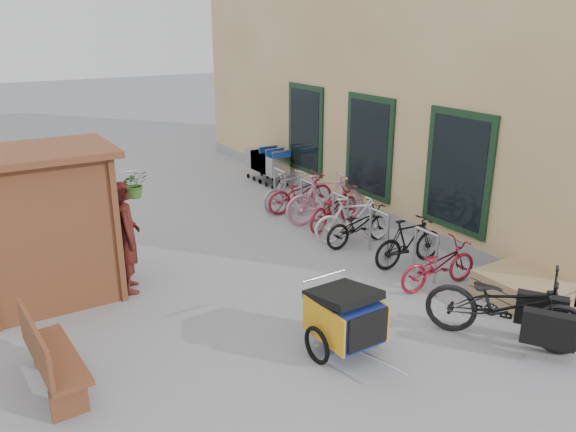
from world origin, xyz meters
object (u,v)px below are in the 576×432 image
shopping_carts (267,161)px  kiosk (38,206)px  bench (49,355)px  bike_7 (290,191)px  child_trailer (345,316)px  cargo_bike (508,306)px  person_kiosk (126,237)px  bike_2 (359,225)px  bike_6 (300,193)px  pallet_stack (521,288)px  bike_4 (334,208)px  bike_1 (409,242)px  bike_3 (353,220)px  bike_5 (325,199)px  bike_0 (438,265)px

shopping_carts → kiosk: bearing=-146.3°
bench → bike_7: 7.37m
child_trailer → cargo_bike: (2.00, -0.95, 0.02)m
person_kiosk → bike_2: person_kiosk is taller
shopping_carts → bike_7: shopping_carts is taller
bike_6 → shopping_carts: bearing=-9.7°
bench → person_kiosk: (1.58, 2.16, 0.43)m
kiosk → pallet_stack: 7.50m
child_trailer → person_kiosk: (-1.86, 3.29, 0.39)m
pallet_stack → kiosk: bearing=148.3°
bike_2 → bike_4: bike_4 is taller
bike_1 → bike_7: bearing=4.7°
bike_1 → child_trailer: bearing=124.4°
bike_3 → bike_6: size_ratio=0.93×
bike_6 → bike_1: bearing=-177.6°
shopping_carts → child_trailer: shopping_carts is taller
bike_3 → bike_5: bearing=10.2°
bench → bike_2: bench is taller
kiosk → child_trailer: bearing=-49.6°
bike_6 → bike_7: bearing=38.0°
bench → child_trailer: (3.45, -1.13, 0.04)m
bike_1 → bike_2: size_ratio=0.97×
child_trailer → bike_2: size_ratio=1.06×
cargo_bike → bike_2: cargo_bike is taller
child_trailer → bike_4: 4.79m
person_kiosk → bike_2: 4.44m
child_trailer → bike_4: child_trailer is taller
child_trailer → bike_2: 3.85m
pallet_stack → bench: bench is taller
cargo_bike → bike_4: (0.70, 4.91, -0.11)m
bike_1 → bike_4: 2.31m
bike_5 → bike_2: bearing=-176.5°
bike_0 → bike_7: size_ratio=0.99×
bench → person_kiosk: size_ratio=0.83×
bike_6 → bike_7: bike_7 is taller
shopping_carts → bike_3: size_ratio=1.02×
shopping_carts → bike_7: size_ratio=1.03×
kiosk → shopping_carts: 7.61m
bench → cargo_bike: 5.83m
person_kiosk → bike_7: person_kiosk is taller
bike_1 → bike_6: size_ratio=0.89×
bike_6 → bike_2: bearing=178.9°
shopping_carts → bike_0: (-0.77, -7.03, -0.20)m
bike_7 → pallet_stack: bearing=-180.0°
kiosk → person_kiosk: bearing=-14.0°
bike_0 → bike_7: 4.72m
child_trailer → bike_7: bearing=63.5°
cargo_bike → bike_5: (0.70, 5.23, 0.01)m
bike_1 → bike_6: bearing=2.4°
bike_0 → bike_3: 2.32m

